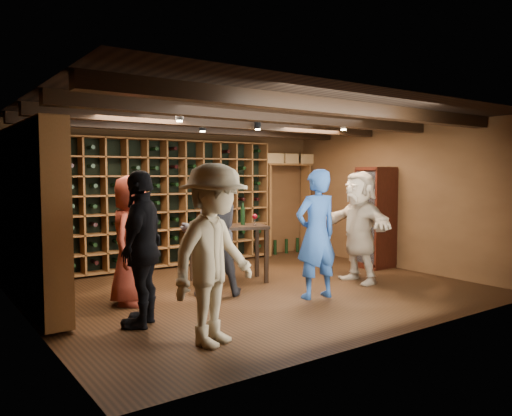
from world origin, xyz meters
TOP-DOWN VIEW (x-y plane):
  - ground at (0.00, 0.00)m, footprint 6.00×6.00m
  - room_shell at (0.00, 0.05)m, footprint 6.00×6.00m
  - wine_rack_back at (-0.52, 2.33)m, footprint 4.65×0.30m
  - wine_rack_left at (-2.83, 0.82)m, footprint 0.30×2.65m
  - crate_shelf at (2.41, 2.32)m, footprint 1.20×0.32m
  - display_cabinet at (2.71, 0.20)m, footprint 0.55×0.50m
  - man_blue_shirt at (0.38, -0.83)m, footprint 0.67×0.48m
  - man_grey_suit at (-0.69, 0.10)m, footprint 1.00×0.88m
  - guest_red_floral at (-1.75, 0.30)m, footprint 0.94×0.94m
  - guest_woman_black at (-1.99, -0.64)m, footprint 0.98×1.02m
  - guest_khaki at (-1.65, -1.63)m, footprint 1.31×1.05m
  - guest_beige at (1.59, -0.47)m, footprint 0.67×1.63m
  - tasting_table at (-0.05, 0.68)m, footprint 1.28×0.90m

SIDE VIEW (x-z plane):
  - ground at x=0.00m, z-range 0.00..0.00m
  - tasting_table at x=-0.05m, z-range 0.19..1.34m
  - guest_red_floral at x=-1.75m, z-range 0.00..1.65m
  - guest_woman_black at x=-1.99m, z-range 0.00..1.71m
  - guest_beige at x=1.59m, z-range 0.00..1.71m
  - display_cabinet at x=2.71m, z-range -0.02..1.73m
  - man_blue_shirt at x=0.38m, z-range 0.00..1.73m
  - man_grey_suit at x=-0.69m, z-range 0.00..1.74m
  - guest_khaki at x=-1.65m, z-range 0.00..1.77m
  - wine_rack_back at x=-0.52m, z-range 0.05..2.25m
  - wine_rack_left at x=-2.83m, z-range 0.05..2.25m
  - crate_shelf at x=2.41m, z-range 0.54..2.60m
  - room_shell at x=0.00m, z-range -0.58..5.42m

